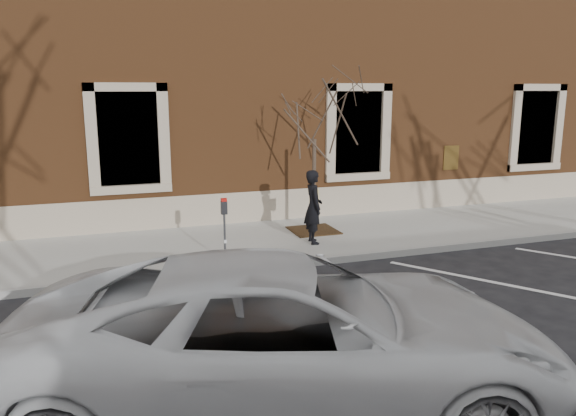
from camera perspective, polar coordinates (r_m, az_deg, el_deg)
name	(u,v)px	position (r m, az deg, el deg)	size (l,w,h in m)	color
ground	(297,266)	(11.55, 0.97, -5.93)	(120.00, 120.00, 0.00)	#28282B
sidewalk_near	(272,241)	(13.12, -1.63, -3.39)	(40.00, 3.50, 0.15)	#ADACA3
curb_near	(298,263)	(11.48, 1.06, -5.65)	(40.00, 0.12, 0.15)	#9E9E99
parking_stripes	(342,304)	(9.63, 5.49, -9.71)	(28.00, 4.40, 0.01)	silver
building_civic	(215,75)	(18.46, -7.42, 13.28)	(40.00, 8.62, 8.00)	brown
man	(313,207)	(12.53, 2.60, 0.12)	(0.60, 0.40, 1.66)	black
parking_meter	(224,218)	(11.12, -6.49, -1.04)	(0.12, 0.09, 1.31)	#595B60
tree_grate	(313,230)	(13.76, 2.61, -2.28)	(1.10, 1.10, 0.03)	#3E2713
sapling	(315,113)	(13.35, 2.72, 9.63)	(2.45, 2.45, 4.08)	#46372A
white_truck	(289,334)	(6.46, 0.14, -12.72)	(2.85, 6.17, 1.72)	silver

